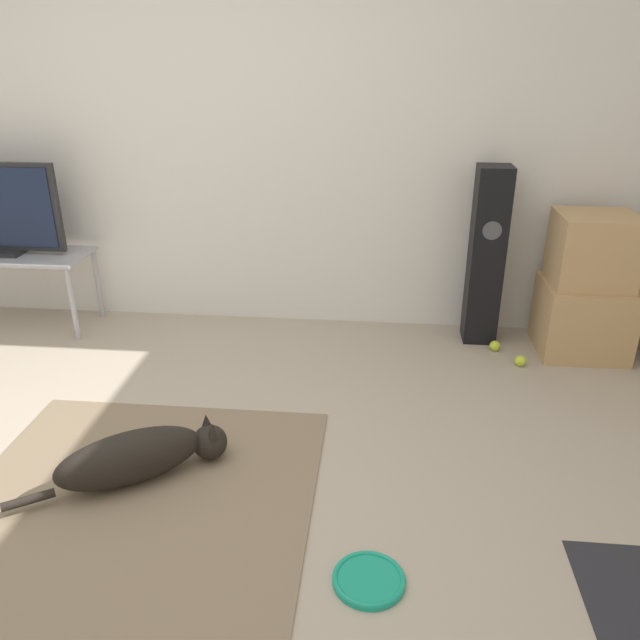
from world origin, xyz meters
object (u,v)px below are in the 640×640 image
floor_speaker (486,257)px  tennis_ball_by_boxes (495,346)px  cardboard_box_lower (583,318)px  tv_stand (3,262)px  cardboard_box_upper (593,250)px  tennis_ball_near_speaker (520,361)px  dog (140,456)px  frisbee (369,579)px

floor_speaker → tennis_ball_by_boxes: 0.56m
cardboard_box_lower → tv_stand: tv_stand is taller
cardboard_box_upper → cardboard_box_lower: bearing=-45.1°
tennis_ball_by_boxes → tennis_ball_near_speaker: size_ratio=1.00×
cardboard_box_upper → tv_stand: size_ratio=0.39×
cardboard_box_lower → cardboard_box_upper: bearing=134.9°
dog → tennis_ball_by_boxes: (1.75, 1.46, -0.09)m
dog → tv_stand: size_ratio=0.72×
frisbee → tennis_ball_by_boxes: tennis_ball_by_boxes is taller
dog → tv_stand: tv_stand is taller
dog → cardboard_box_lower: size_ratio=1.59×
cardboard_box_upper → tv_stand: cardboard_box_upper is taller
dog → tennis_ball_by_boxes: size_ratio=12.42×
dog → tennis_ball_near_speaker: 2.26m
tennis_ball_by_boxes → cardboard_box_upper: bearing=6.8°
tv_stand → tennis_ball_near_speaker: 3.39m
tennis_ball_by_boxes → cardboard_box_lower: bearing=5.8°
frisbee → cardboard_box_upper: cardboard_box_upper is taller
floor_speaker → tennis_ball_near_speaker: bearing=-61.1°
frisbee → floor_speaker: size_ratio=0.24×
tennis_ball_near_speaker → floor_speaker: bearing=118.9°
cardboard_box_upper → tv_stand: bearing=179.5°
cardboard_box_upper → floor_speaker: bearing=169.3°
cardboard_box_upper → floor_speaker: 0.61m
cardboard_box_lower → frisbee: bearing=-122.2°
frisbee → tennis_ball_by_boxes: 2.08m
tennis_ball_by_boxes → tennis_ball_near_speaker: 0.23m
tennis_ball_near_speaker → cardboard_box_upper: bearing=33.2°
tennis_ball_by_boxes → frisbee: bearing=-110.8°
frisbee → tv_stand: size_ratio=0.23×
dog → tennis_ball_near_speaker: (1.87, 1.27, -0.09)m
cardboard_box_lower → tennis_ball_by_boxes: (-0.52, -0.05, -0.19)m
frisbee → tennis_ball_near_speaker: tennis_ball_near_speaker is taller
tv_stand → tennis_ball_by_boxes: (3.23, -0.09, -0.42)m
cardboard_box_upper → tennis_ball_by_boxes: size_ratio=6.81×
tv_stand → frisbee: bearing=-39.3°
dog → frisbee: bearing=-25.5°
floor_speaker → tv_stand: 3.15m
cardboard_box_lower → cardboard_box_upper: 0.44m
cardboard_box_lower → floor_speaker: 0.70m
frisbee → tv_stand: 3.25m
cardboard_box_lower → cardboard_box_upper: size_ratio=1.15×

